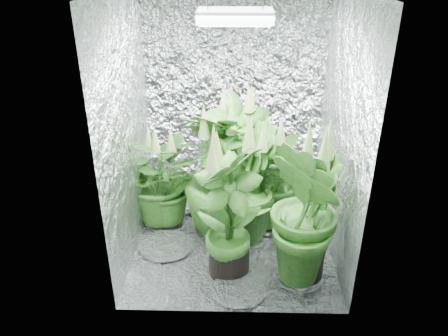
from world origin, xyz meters
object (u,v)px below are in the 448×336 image
Objects in this scene: plant_a at (162,178)px; plant_g at (307,213)px; circulation_fan at (300,204)px; grow_lamp at (235,16)px; plant_e at (265,175)px; plant_d at (219,173)px; plant_f at (229,211)px; plant_c at (248,185)px; plant_b at (237,160)px.

plant_g reaches higher than plant_a.
plant_a is 0.82× the size of plant_g.
plant_a is 3.07× the size of circulation_fan.
circulation_fan is (0.62, 0.40, -1.69)m from grow_lamp.
grow_lamp is 0.48× the size of plant_e.
plant_d is 0.87m from circulation_fan.
plant_f is (-0.03, -0.38, -1.28)m from grow_lamp.
plant_d is (0.50, -0.11, 0.11)m from plant_a.
grow_lamp is 0.41× the size of plant_g.
plant_c is at bearing 128.77° from plant_g.
plant_d is 0.59m from plant_f.
plant_b reaches higher than plant_d.
plant_f is at bearing 175.57° from plant_g.
plant_g is (0.52, -0.42, -1.26)m from grow_lamp.
plant_d is 1.00× the size of plant_f.
plant_d is 0.96× the size of plant_g.
circulation_fan is at bearing 50.59° from plant_f.
circulation_fan is at bearing 83.47° from plant_g.
plant_d is 1.13× the size of plant_e.
plant_b is at bearing 153.92° from plant_e.
plant_f reaches higher than plant_e.
plant_b is 0.28m from plant_e.
grow_lamp reaches higher than plant_g.
circulation_fan is at bearing 4.35° from plant_a.
plant_c is 0.89× the size of plant_g.
grow_lamp reaches higher than plant_f.
plant_c is at bearing 34.04° from grow_lamp.
plant_a is at bearing 153.74° from grow_lamp.
plant_c is (0.74, -0.23, 0.07)m from plant_a.
plant_a is 0.82× the size of plant_b.
plant_c is at bearing 72.70° from plant_f.
grow_lamp reaches higher than plant_b.
plant_g is (0.40, -0.50, 0.06)m from plant_c.
plant_g is (0.49, -0.83, -0.01)m from plant_b.
plant_b is 1.00× the size of plant_g.
plant_e reaches higher than circulation_fan.
plant_e is at bearing -26.08° from plant_b.
plant_e is (0.40, 0.09, -0.06)m from plant_d.
plant_f is at bearing -131.39° from circulation_fan.
plant_f is (-0.30, -0.67, 0.06)m from plant_e.
plant_c is 0.70m from circulation_fan.
circulation_fan is at bearing 32.74° from plant_c.
plant_e is (0.89, -0.02, 0.05)m from plant_a.
grow_lamp is 0.41× the size of plant_b.
plant_c is 0.27m from plant_d.
plant_a is 0.85× the size of plant_f.
plant_f is (0.59, -0.69, 0.11)m from plant_a.
grow_lamp is 1.32m from plant_b.
plant_d is at bearing 153.75° from plant_c.
plant_b is 0.35m from plant_c.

